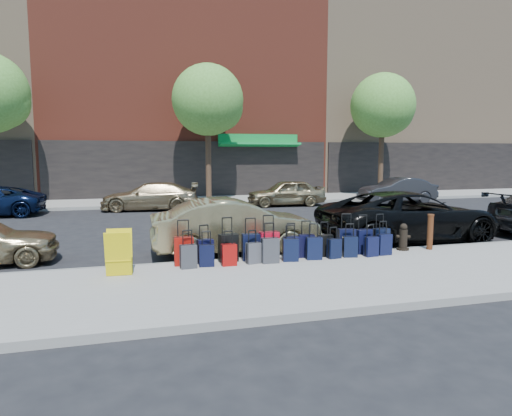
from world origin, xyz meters
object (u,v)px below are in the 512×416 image
object	(u,v)px
tree_center	(210,102)
car_near_2	(409,217)
bollard	(430,231)
car_far_1	(150,196)
car_far_2	(286,193)
car_near_1	(236,226)
tree_right	(385,107)
car_far_3	(397,190)
display_rack	(119,253)
suitcase_front_5	(291,247)
fire_hydrant	(403,238)

from	to	relation	value
tree_center	car_near_2	xyz separation A→B (m)	(3.88, -12.57, -4.64)
tree_center	bollard	bearing A→B (deg)	-77.01
car_far_1	car_far_2	world-z (taller)	car_far_2
car_near_1	car_near_2	distance (m)	5.48
tree_right	car_far_1	size ratio (longest dim) A/B	1.60
car_far_3	display_rack	bearing A→B (deg)	-50.38
display_rack	car_far_1	world-z (taller)	car_far_1
suitcase_front_5	car_near_1	distance (m)	1.88
bollard	car_near_2	world-z (taller)	car_near_2
display_rack	car_near_2	size ratio (longest dim) A/B	0.17
bollard	car_near_1	xyz separation A→B (m)	(-4.91, 1.57, 0.10)
suitcase_front_5	car_far_1	bearing A→B (deg)	101.49
display_rack	suitcase_front_5	bearing A→B (deg)	10.68
tree_center	car_far_3	bearing A→B (deg)	-16.18
suitcase_front_5	display_rack	size ratio (longest dim) A/B	0.91
tree_center	car_far_1	size ratio (longest dim) A/B	1.60
tree_center	car_far_1	xyz separation A→B (m)	(-3.38, -2.49, -4.75)
car_far_2	car_near_2	bearing A→B (deg)	5.69
car_far_2	car_far_1	bearing A→B (deg)	-86.90
bollard	display_rack	xyz separation A→B (m)	(-7.89, -0.45, -0.02)
tree_center	car_near_1	xyz separation A→B (m)	(-1.60, -12.78, -4.67)
car_far_2	bollard	bearing A→B (deg)	2.57
suitcase_front_5	car_far_1	world-z (taller)	car_far_1
bollard	tree_right	bearing A→B (deg)	63.39
car_far_1	bollard	bearing A→B (deg)	37.29
tree_right	suitcase_front_5	bearing A→B (deg)	-127.71
car_far_2	suitcase_front_5	bearing A→B (deg)	-15.54
car_far_1	tree_center	bearing A→B (deg)	134.20
bollard	car_far_3	size ratio (longest dim) A/B	0.22
display_rack	car_far_2	size ratio (longest dim) A/B	0.24
bollard	display_rack	distance (m)	7.90
tree_center	tree_right	distance (m)	10.50
car_far_1	car_far_3	xyz separation A→B (m)	(13.12, -0.34, 0.03)
car_near_1	car_near_2	world-z (taller)	car_near_2
fire_hydrant	car_far_1	bearing A→B (deg)	139.98
tree_center	suitcase_front_5	world-z (taller)	tree_center
car_near_2	suitcase_front_5	bearing A→B (deg)	110.73
car_far_1	car_far_3	bearing A→B (deg)	96.39
car_near_2	car_far_2	bearing A→B (deg)	1.83
suitcase_front_5	display_rack	world-z (taller)	display_rack
fire_hydrant	display_rack	distance (m)	7.19
tree_center	fire_hydrant	distance (m)	15.27
display_rack	car_near_1	xyz separation A→B (m)	(2.98, 2.03, 0.13)
fire_hydrant	suitcase_front_5	bearing A→B (deg)	-155.26
car_near_1	bollard	bearing A→B (deg)	-107.12
fire_hydrant	car_far_1	size ratio (longest dim) A/B	0.16
bollard	car_far_3	distance (m)	13.20
car_far_3	suitcase_front_5	bearing A→B (deg)	-42.20
tree_right	display_rack	size ratio (longest dim) A/B	7.74
tree_right	car_far_2	bearing A→B (deg)	-160.55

